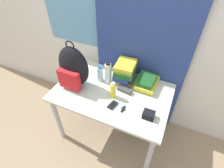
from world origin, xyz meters
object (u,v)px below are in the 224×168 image
book_stack_center (147,82)px  sports_bottle (108,73)px  book_stack_left (125,72)px  cell_phone (113,105)px  sunscreen_bottle (113,90)px  wristwatch (123,109)px  sunglasses_case (125,90)px  backpack (73,68)px  water_bottle (100,74)px  camera_pouch (149,115)px

book_stack_center → sports_bottle: (-0.39, -0.10, 0.07)m
book_stack_left → cell_phone: size_ratio=2.45×
sunscreen_bottle → book_stack_center: bearing=47.9°
wristwatch → book_stack_left: bearing=108.9°
sunglasses_case → wristwatch: sunglasses_case is taller
backpack → book_stack_center: backpack is taller
sunglasses_case → backpack: bearing=-167.7°
backpack → cell_phone: (0.47, -0.11, -0.21)m
sunglasses_case → water_bottle: bearing=170.1°
water_bottle → cell_phone: (0.27, -0.28, -0.08)m
cell_phone → book_stack_center: bearing=61.9°
book_stack_left → sunglasses_case: (0.07, -0.17, -0.09)m
book_stack_left → sunscreen_bottle: size_ratio=1.57×
backpack → water_bottle: (0.20, 0.16, -0.13)m
sports_bottle → sunglasses_case: sports_bottle is taller
cell_phone → sunglasses_case: bearing=80.9°
sunscreen_bottle → camera_pouch: 0.40m
sports_bottle → wristwatch: bearing=-45.4°
book_stack_center → sports_bottle: bearing=-165.5°
cell_phone → backpack: bearing=166.6°
water_bottle → book_stack_left: bearing=26.9°
backpack → sunglasses_case: backpack is taller
backpack → sunscreen_bottle: backpack is taller
camera_pouch → sunscreen_bottle: bearing=165.1°
book_stack_center → sunscreen_bottle: (-0.26, -0.28, 0.03)m
sports_bottle → camera_pouch: (0.52, -0.28, -0.09)m
book_stack_center → cell_phone: size_ratio=2.42×
backpack → water_bottle: size_ratio=2.75×
book_stack_center → sports_bottle: size_ratio=1.13×
sunscreen_bottle → sunglasses_case: (0.08, 0.11, -0.07)m
cell_phone → camera_pouch: bearing=1.4°
wristwatch → cell_phone: bearing=179.6°
backpack → wristwatch: bearing=-11.1°
book_stack_left → sunglasses_case: 0.21m
water_bottle → backpack: bearing=-141.2°
sunscreen_bottle → camera_pouch: (0.38, -0.10, -0.05)m
water_bottle → sports_bottle: 0.09m
backpack → sports_bottle: (0.29, 0.18, -0.10)m
backpack → cell_phone: 0.53m
backpack → book_stack_left: 0.54m
book_stack_left → book_stack_center: 0.25m
sunscreen_bottle → sunglasses_case: size_ratio=1.14×
camera_pouch → sports_bottle: bearing=151.4°
wristwatch → water_bottle: bearing=143.6°
sunscreen_bottle → cell_phone: size_ratio=1.56×
book_stack_left → water_bottle: bearing=-153.1°
sports_bottle → wristwatch: sports_bottle is taller
sports_bottle → sunscreen_bottle: (0.14, -0.18, -0.03)m
book_stack_center → sunglasses_case: size_ratio=1.77×
sports_bottle → cell_phone: 0.36m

